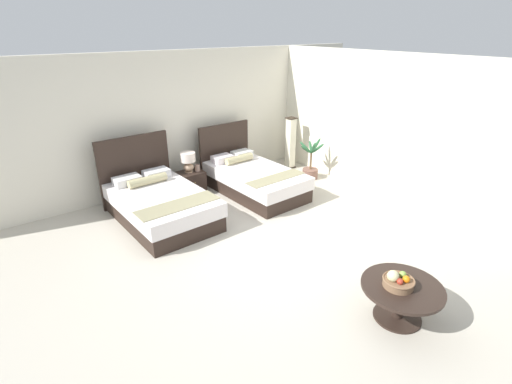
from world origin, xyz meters
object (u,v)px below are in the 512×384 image
bed_near_window (160,203)px  bed_near_corner (253,178)px  fruit_bowl (398,281)px  nightstand (190,183)px  potted_palm (310,167)px  coffee_table (401,295)px  floor_lamp_corner (290,143)px  vase (197,168)px  table_lamp (188,160)px

bed_near_window → bed_near_corner: bed_near_window is taller
bed_near_window → fruit_bowl: 4.11m
nightstand → potted_palm: 2.68m
bed_near_corner → potted_palm: (1.48, -0.17, -0.04)m
bed_near_window → fruit_bowl: (1.11, -3.96, 0.22)m
coffee_table → floor_lamp_corner: bearing=62.3°
bed_near_window → potted_palm: bed_near_window is taller
nightstand → bed_near_window: bearing=-144.1°
bed_near_window → coffee_table: 4.16m
nightstand → potted_palm: size_ratio=0.59×
bed_near_window → vase: bearing=30.2°
table_lamp → nightstand: bearing=-90.0°
vase → fruit_bowl: (-0.01, -4.61, -0.00)m
table_lamp → coffee_table: table_lamp is taller
bed_near_window → bed_near_corner: (2.01, 0.00, -0.01)m
nightstand → fruit_bowl: bearing=-88.1°
bed_near_window → vase: size_ratio=15.69×
table_lamp → potted_palm: (2.54, -0.88, -0.45)m
fruit_bowl → potted_palm: size_ratio=0.39×
vase → coffee_table: (0.05, -4.64, -0.20)m
vase → bed_near_window: bearing=-149.8°
bed_near_window → floor_lamp_corner: bearing=9.9°
fruit_bowl → potted_palm: bearing=57.9°
nightstand → potted_palm: potted_palm is taller
potted_palm → coffee_table: bearing=-121.3°
nightstand → floor_lamp_corner: 2.66m
nightstand → floor_lamp_corner: (2.64, -0.06, 0.37)m
nightstand → table_lamp: table_lamp is taller
nightstand → fruit_bowl: fruit_bowl is taller
bed_near_window → potted_palm: size_ratio=2.33×
nightstand → coffee_table: bearing=-87.4°
bed_near_corner → coffee_table: (-0.85, -3.99, 0.04)m
bed_near_window → floor_lamp_corner: bed_near_window is taller
fruit_bowl → bed_near_window: bearing=105.7°
coffee_table → potted_palm: (2.33, 3.83, -0.08)m
table_lamp → vase: (0.16, -0.06, -0.17)m
bed_near_corner → table_lamp: size_ratio=5.47×
coffee_table → bed_near_corner: bearing=78.0°
fruit_bowl → coffee_table: bearing=-33.3°
bed_near_corner → coffee_table: 4.08m
bed_near_corner → table_lamp: 1.34m
fruit_bowl → nightstand: bearing=91.9°
nightstand → fruit_bowl: 4.66m
table_lamp → vase: 0.25m
nightstand → vase: vase is taller
nightstand → table_lamp: bearing=90.0°
bed_near_window → nightstand: (0.96, 0.69, -0.08)m
nightstand → floor_lamp_corner: bearing=-1.3°
nightstand → bed_near_corner: bearing=-33.1°
bed_near_window → potted_palm: 3.50m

